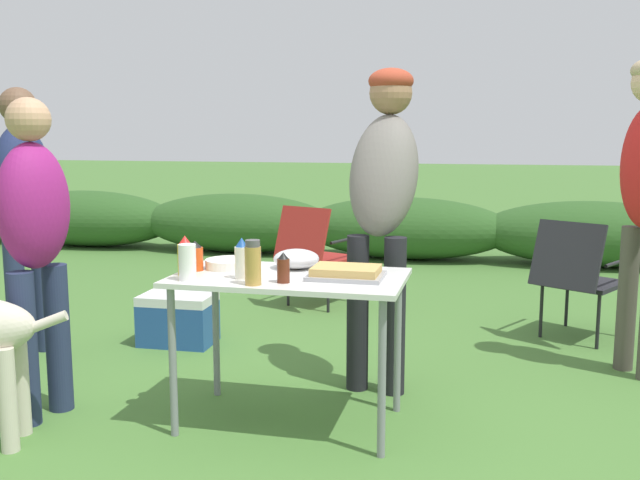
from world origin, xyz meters
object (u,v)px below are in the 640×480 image
Objects in this scene: folding_table at (290,291)px; standing_person_in_dark_puffer at (23,197)px; plate_stack at (230,264)px; mustard_bottle at (185,256)px; mixing_bowl at (296,259)px; standing_person_in_olive_jacket at (35,231)px; food_tray at (346,273)px; camp_chair_near_hedge at (577,273)px; hot_sauce_bottle at (195,256)px; mayo_bottle at (242,259)px; standing_person_with_beanie at (383,187)px; spice_jar at (253,263)px; bbq_sauce_bottle at (283,268)px; paper_cup_stack at (187,262)px; camp_chair_green_behind_table at (314,250)px; cooler_box at (178,319)px.

folding_table is 0.65× the size of standing_person_in_dark_puffer.
mustard_bottle is (-0.14, -0.21, 0.07)m from plate_stack.
mixing_bowl is 0.15× the size of standing_person_in_olive_jacket.
food_tray is 2.22m from camp_chair_near_hedge.
mayo_bottle is at bearing -24.86° from hot_sauce_bottle.
mixing_bowl is 0.13× the size of standing_person_with_beanie.
standing_person_in_olive_jacket is at bearing -163.62° from hot_sauce_bottle.
standing_person_in_olive_jacket is at bearing -160.36° from plate_stack.
mustard_bottle reaches higher than folding_table.
standing_person_in_dark_puffer is at bearing 153.17° from spice_jar.
mixing_bowl is 0.28× the size of camp_chair_near_hedge.
spice_jar reaches higher than mustard_bottle.
food_tray is at bearing -32.39° from mixing_bowl.
standing_person_with_beanie is (0.84, 0.77, 0.29)m from mustard_bottle.
plate_stack is 1.67× the size of hot_sauce_bottle.
mixing_bowl is (0.33, 0.07, 0.03)m from plate_stack.
mayo_bottle reaches higher than bbq_sauce_bottle.
plate_stack is at bearing 169.80° from food_tray.
standing_person_in_dark_puffer reaches higher than folding_table.
food_tray is 0.74m from paper_cup_stack.
hot_sauce_bottle is at bearing -135.74° from standing_person_with_beanie.
bbq_sauce_bottle is 2.50m from camp_chair_near_hedge.
mixing_bowl is at bearing 78.90° from spice_jar.
folding_table is 0.51m from hot_sauce_bottle.
camp_chair_green_behind_table is (0.77, 2.53, -0.47)m from standing_person_in_olive_jacket.
bbq_sauce_bottle reaches higher than mixing_bowl.
spice_jar is 2.64m from camp_chair_near_hedge.
plate_stack is at bearing 34.14° from hot_sauce_bottle.
standing_person_in_olive_jacket is at bearing -85.24° from camp_chair_green_behind_table.
plate_stack is 1.76× the size of bbq_sauce_bottle.
mayo_bottle is at bearing -146.43° from folding_table.
hot_sauce_bottle is at bearing -101.00° from standing_person_in_dark_puffer.
camp_chair_green_behind_table is at bearing 101.52° from mixing_bowl.
plate_stack is at bearing -106.97° from camp_chair_near_hedge.
standing_person_in_olive_jacket reaches higher than mustard_bottle.
camp_chair_near_hedge is at bearing 46.36° from paper_cup_stack.
standing_person_in_dark_puffer is 2.03× the size of camp_chair_near_hedge.
cooler_box is at bearing -134.52° from camp_chair_near_hedge.
camp_chair_green_behind_table is at bearing 101.01° from folding_table.
hot_sauce_bottle is 0.46m from spice_jar.
spice_jar reaches higher than food_tray.
food_tray is 1.83× the size of mustard_bottle.
standing_person_with_beanie reaches higher than plate_stack.
folding_table is 0.32m from spice_jar.
hot_sauce_bottle is 0.08× the size of standing_person_with_beanie.
cooler_box is at bearing -96.36° from camp_chair_green_behind_table.
standing_person_with_beanie reaches higher than mayo_bottle.
folding_table is 0.87m from standing_person_with_beanie.
mayo_bottle is at bearing -118.34° from standing_person_with_beanie.
food_tray is 0.22× the size of standing_person_in_olive_jacket.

